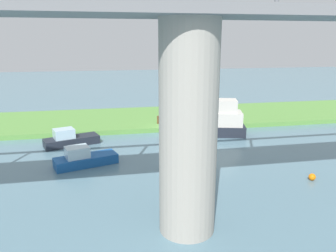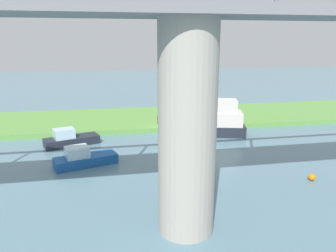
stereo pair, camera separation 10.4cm
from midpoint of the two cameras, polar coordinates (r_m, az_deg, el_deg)
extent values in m
plane|color=slate|center=(36.44, 0.54, -1.02)|extent=(160.00, 160.00, 0.00)
cube|color=#5B9342|center=(42.10, -1.07, 1.45)|extent=(80.00, 12.00, 0.50)
cylinder|color=#9E998E|center=(16.39, 3.50, -0.92)|extent=(2.90, 2.90, 10.79)
cube|color=slate|center=(15.86, 3.83, 19.15)|extent=(74.02, 4.00, 0.50)
cylinder|color=#2D334C|center=(38.22, 6.57, 0.82)|extent=(0.29, 0.29, 0.55)
cylinder|color=red|center=(38.09, 6.59, 1.66)|extent=(0.50, 0.50, 0.60)
sphere|color=tan|center=(38.00, 6.61, 2.28)|extent=(0.24, 0.24, 0.24)
cylinder|color=brown|center=(37.91, -1.64, 1.08)|extent=(0.20, 0.20, 0.91)
cube|color=#1E232D|center=(35.58, 6.62, -0.60)|extent=(8.55, 4.69, 1.08)
cube|color=beige|center=(35.30, 7.41, 1.37)|extent=(6.91, 4.01, 1.45)
cube|color=beige|center=(35.07, 8.52, 3.51)|extent=(4.45, 3.03, 1.26)
cylinder|color=black|center=(34.92, 4.09, 3.89)|extent=(0.45, 0.45, 1.63)
cube|color=#D84C2D|center=(35.31, 3.15, 0.95)|extent=(1.81, 1.94, 0.81)
cube|color=#1E232D|center=(33.15, -16.13, -2.48)|extent=(5.37, 3.38, 0.79)
cube|color=silver|center=(32.77, -17.37, -1.23)|extent=(2.20, 1.97, 0.90)
cube|color=#195199|center=(27.62, -13.84, -5.76)|extent=(5.21, 3.15, 0.76)
cube|color=silver|center=(27.22, -15.28, -4.34)|extent=(2.11, 1.87, 0.87)
sphere|color=orange|center=(26.17, 23.64, -8.07)|extent=(0.50, 0.50, 0.50)
camera|label=1|loc=(0.05, -89.90, 0.02)|focal=35.41mm
camera|label=2|loc=(0.05, 90.10, -0.02)|focal=35.41mm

